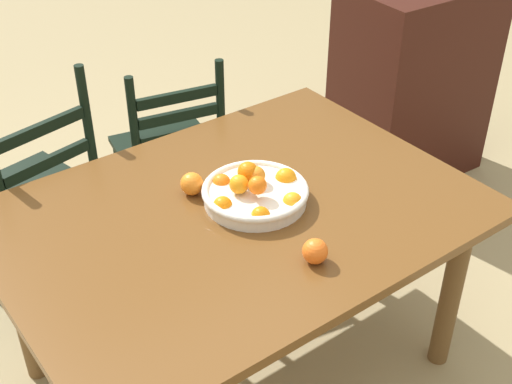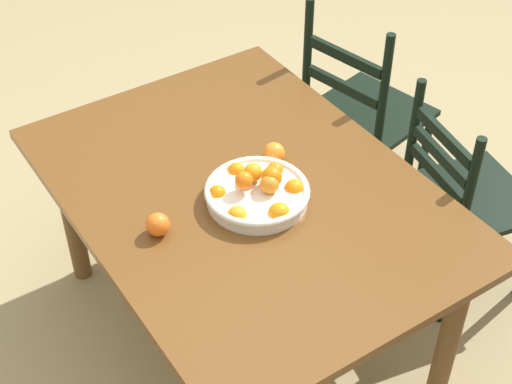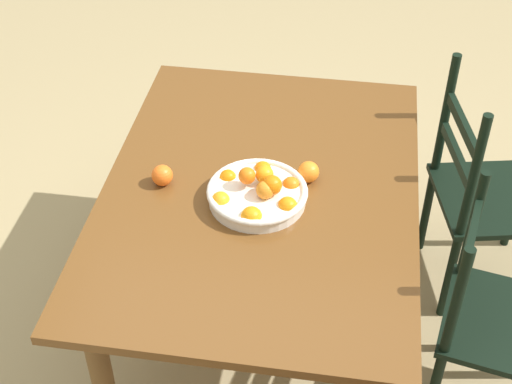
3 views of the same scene
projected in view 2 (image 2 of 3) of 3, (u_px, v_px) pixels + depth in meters
ground_plane at (247, 327)px, 3.08m from camera, size 12.00×12.00×0.00m
dining_table at (246, 209)px, 2.66m from camera, size 1.51×1.10×0.73m
chair_near_window at (462, 199)px, 2.99m from camera, size 0.50×0.50×0.91m
chair_by_cabinet at (362, 116)px, 3.37m from camera, size 0.54×0.54×1.00m
fruit_bowl at (257, 193)px, 2.53m from camera, size 0.35×0.35×0.12m
orange_loose_0 at (274, 153)px, 2.68m from camera, size 0.08×0.08×0.08m
orange_loose_1 at (158, 225)px, 2.41m from camera, size 0.08×0.08×0.08m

